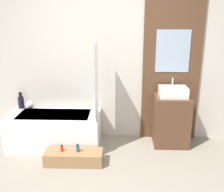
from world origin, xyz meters
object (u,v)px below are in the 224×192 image
(sink, at_px, (173,92))
(bottle_soap_primary, at_px, (62,148))
(bathtub, at_px, (55,130))
(vase_tall_dark, at_px, (21,102))
(wooden_step_bench, at_px, (74,157))
(vase_round_light, at_px, (30,105))
(bottle_soap_secondary, at_px, (78,148))

(sink, xyz_separation_m, bottle_soap_primary, (-1.65, -0.67, -0.67))
(bathtub, height_order, vase_tall_dark, vase_tall_dark)
(wooden_step_bench, distance_m, vase_round_light, 1.29)
(vase_tall_dark, bearing_deg, bottle_soap_secondary, -37.18)
(bottle_soap_primary, bearing_deg, vase_tall_dark, 136.17)
(bathtub, bearing_deg, wooden_step_bench, -54.44)
(sink, distance_m, vase_round_light, 2.37)
(sink, bearing_deg, bathtub, -176.43)
(wooden_step_bench, relative_size, bottle_soap_primary, 8.22)
(bathtub, height_order, vase_round_light, vase_round_light)
(bottle_soap_primary, bearing_deg, bathtub, 112.58)
(wooden_step_bench, xyz_separation_m, bottle_soap_secondary, (0.06, 0.00, 0.15))
(wooden_step_bench, height_order, vase_tall_dark, vase_tall_dark)
(bathtub, xyz_separation_m, wooden_step_bench, (0.39, -0.55, -0.18))
(vase_round_light, bearing_deg, bathtub, -27.92)
(bathtub, relative_size, bottle_soap_primary, 14.43)
(bottle_soap_secondary, bearing_deg, vase_round_light, 139.20)
(sink, xyz_separation_m, bottle_soap_secondary, (-1.42, -0.67, -0.66))
(sink, xyz_separation_m, vase_tall_dark, (-2.50, 0.15, -0.24))
(wooden_step_bench, relative_size, vase_round_light, 6.15)
(wooden_step_bench, height_order, sink, sink)
(vase_tall_dark, bearing_deg, wooden_step_bench, -38.82)
(vase_round_light, height_order, bottle_soap_secondary, vase_round_light)
(wooden_step_bench, distance_m, sink, 1.82)
(wooden_step_bench, xyz_separation_m, bottle_soap_primary, (-0.16, 0.00, 0.14))
(bottle_soap_primary, bearing_deg, vase_round_light, 131.21)
(wooden_step_bench, xyz_separation_m, vase_round_light, (-0.87, 0.80, 0.52))
(bathtub, bearing_deg, sink, 3.57)
(vase_tall_dark, height_order, bottle_soap_secondary, vase_tall_dark)
(bathtub, bearing_deg, vase_round_light, 152.08)
(bathtub, bearing_deg, vase_tall_dark, 156.75)
(sink, height_order, bottle_soap_secondary, sink)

